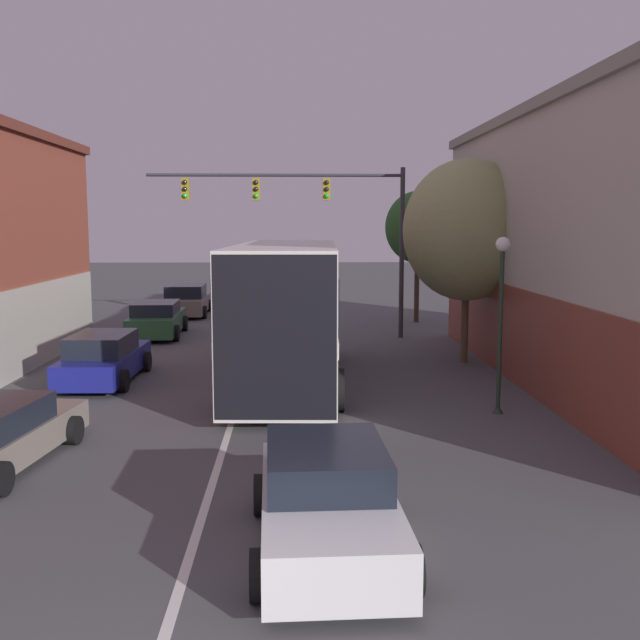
% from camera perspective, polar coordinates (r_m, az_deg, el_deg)
% --- Properties ---
extents(lane_center_line, '(0.14, 39.24, 0.01)m').
position_cam_1_polar(lane_center_line, '(19.29, -6.11, -5.72)').
color(lane_center_line, silver).
rests_on(lane_center_line, ground_plane).
extents(bus, '(3.24, 10.31, 3.80)m').
position_cam_1_polar(bus, '(20.40, -2.54, 1.07)').
color(bus, silver).
rests_on(bus, ground_plane).
extents(hatchback_foreground, '(2.12, 4.26, 1.38)m').
position_cam_1_polar(hatchback_foreground, '(10.31, 0.53, -13.62)').
color(hatchback_foreground, silver).
rests_on(hatchback_foreground, ground_plane).
extents(parked_car_left_mid, '(2.22, 4.66, 1.47)m').
position_cam_1_polar(parked_car_left_mid, '(36.36, -10.14, 1.46)').
color(parked_car_left_mid, slate).
rests_on(parked_car_left_mid, ground_plane).
extents(parked_car_left_far, '(1.98, 4.50, 1.37)m').
position_cam_1_polar(parked_car_left_far, '(21.57, -16.14, -2.84)').
color(parked_car_left_far, navy).
rests_on(parked_car_left_far, ground_plane).
extents(parked_car_left_distant, '(2.14, 4.57, 1.36)m').
position_cam_1_polar(parked_car_left_distant, '(29.75, -12.33, 0.04)').
color(parked_car_left_distant, '#285633').
rests_on(parked_car_left_distant, ground_plane).
extents(traffic_signal_gantry, '(9.65, 0.36, 6.45)m').
position_cam_1_polar(traffic_signal_gantry, '(28.36, -0.32, 8.37)').
color(traffic_signal_gantry, '#333338').
rests_on(traffic_signal_gantry, ground_plane).
extents(street_lamp, '(0.33, 0.33, 4.06)m').
position_cam_1_polar(street_lamp, '(17.48, 13.62, 0.85)').
color(street_lamp, '#233323').
rests_on(street_lamp, ground_plane).
extents(street_tree_near, '(3.98, 3.58, 6.35)m').
position_cam_1_polar(street_tree_near, '(23.71, 11.14, 6.73)').
color(street_tree_near, brown).
rests_on(street_tree_near, ground_plane).
extents(street_tree_far, '(2.86, 2.58, 5.78)m').
position_cam_1_polar(street_tree_far, '(33.33, 7.45, 7.01)').
color(street_tree_far, '#3D2D1E').
rests_on(street_tree_far, ground_plane).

